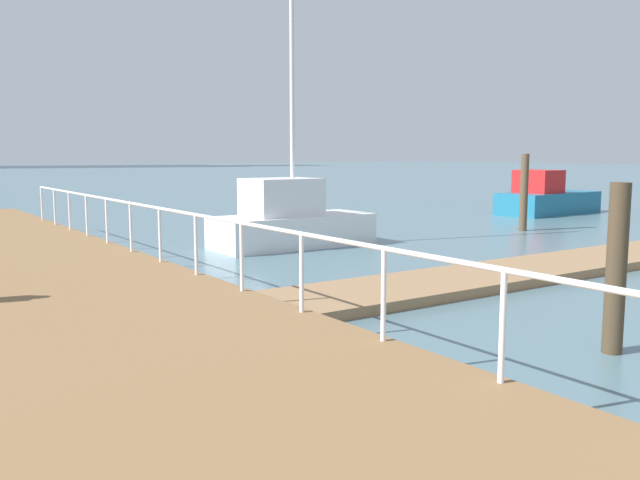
% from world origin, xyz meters
% --- Properties ---
extents(ground_plane, '(300.00, 300.00, 0.00)m').
position_xyz_m(ground_plane, '(0.00, 20.00, 0.00)').
color(ground_plane, slate).
extents(floating_dock, '(13.32, 2.00, 0.18)m').
position_xyz_m(floating_dock, '(3.16, 10.93, 0.09)').
color(floating_dock, '#93704C').
rests_on(floating_dock, ground_plane).
extents(boardwalk_railing, '(0.06, 28.66, 1.08)m').
position_xyz_m(boardwalk_railing, '(-3.15, 10.24, 1.24)').
color(boardwalk_railing, white).
rests_on(boardwalk_railing, boardwalk).
extents(dock_piling_1, '(0.25, 0.25, 2.15)m').
position_xyz_m(dock_piling_1, '(-0.21, 6.75, 1.07)').
color(dock_piling_1, '#473826').
rests_on(dock_piling_1, ground_plane).
extents(dock_piling_2, '(0.25, 0.25, 2.50)m').
position_xyz_m(dock_piling_2, '(9.90, 16.24, 1.25)').
color(dock_piling_2, brown).
rests_on(dock_piling_2, ground_plane).
extents(moored_boat_1, '(4.38, 1.79, 8.36)m').
position_xyz_m(moored_boat_1, '(1.59, 17.31, 0.74)').
color(moored_boat_1, white).
rests_on(moored_boat_1, ground_plane).
extents(moored_boat_2, '(5.08, 2.32, 1.84)m').
position_xyz_m(moored_boat_2, '(15.76, 19.75, 0.63)').
color(moored_boat_2, '#1E6B8C').
rests_on(moored_boat_2, ground_plane).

